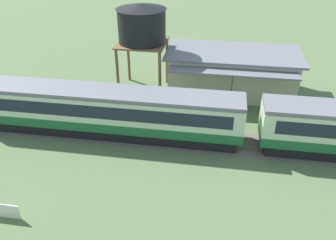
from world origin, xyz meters
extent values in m
plane|color=#566B42|center=(0.00, 0.00, 0.00)|extent=(600.00, 600.00, 0.00)
cylinder|color=black|center=(7.61, -1.21, 0.45)|extent=(0.90, 0.18, 0.90)
cylinder|color=black|center=(7.61, 0.22, 0.45)|extent=(0.90, 0.18, 0.90)
cube|color=#1E6033|center=(-8.01, -0.50, 1.30)|extent=(21.45, 3.12, 0.80)
cube|color=beige|center=(-8.01, -0.50, 2.66)|extent=(21.45, 3.12, 1.92)
cube|color=#192330|center=(-8.01, -0.50, 2.75)|extent=(19.73, 3.16, 1.07)
cube|color=slate|center=(-8.01, -0.50, 3.77)|extent=(21.45, 2.93, 0.30)
cube|color=black|center=(-8.01, -0.50, 0.46)|extent=(20.59, 2.68, 0.88)
cylinder|color=black|center=(-0.93, -1.21, 0.45)|extent=(0.90, 0.18, 0.90)
cylinder|color=black|center=(-0.93, 0.22, 0.45)|extent=(0.90, 0.18, 0.90)
cylinder|color=black|center=(-15.08, -1.21, 0.45)|extent=(0.90, 0.18, 0.90)
cylinder|color=black|center=(-15.08, 0.22, 0.45)|extent=(0.90, 0.18, 0.90)
cube|color=#665B51|center=(-5.96, -0.50, 0.01)|extent=(140.38, 3.60, 0.01)
cube|color=#4C4238|center=(-5.96, -1.21, 0.02)|extent=(140.38, 0.12, 0.04)
cube|color=#4C4238|center=(-5.96, 0.22, 0.02)|extent=(140.38, 0.12, 0.04)
cube|color=beige|center=(1.71, 9.30, 1.99)|extent=(12.13, 6.02, 3.98)
cube|color=slate|center=(1.71, 9.30, 4.08)|extent=(13.10, 6.50, 0.20)
cube|color=slate|center=(1.71, 5.49, 3.58)|extent=(11.65, 1.60, 0.16)
cylinder|color=brown|center=(1.71, 4.89, 1.75)|extent=(0.14, 0.14, 3.50)
cylinder|color=brown|center=(-5.07, 10.31, 2.45)|extent=(0.28, 0.28, 4.90)
cylinder|color=brown|center=(-9.23, 10.31, 2.45)|extent=(0.28, 0.28, 4.90)
cylinder|color=brown|center=(-5.07, 6.15, 2.45)|extent=(0.28, 0.28, 4.90)
cylinder|color=brown|center=(-9.23, 6.15, 2.45)|extent=(0.28, 0.28, 4.90)
cube|color=brown|center=(-7.15, 8.23, 4.98)|extent=(4.66, 4.66, 0.16)
cylinder|color=black|center=(-7.15, 8.23, 6.64)|extent=(4.56, 4.56, 3.16)
cone|color=black|center=(-7.15, 8.23, 8.47)|extent=(4.79, 4.79, 0.50)
camera|label=1|loc=(0.72, -24.52, 16.02)|focal=38.00mm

